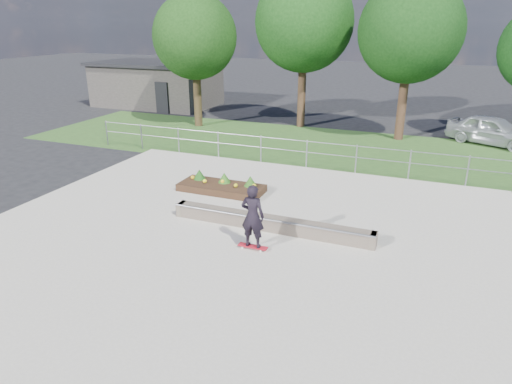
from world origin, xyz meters
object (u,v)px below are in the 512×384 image
(planter_bed, at_px, (222,186))
(skateboarder, at_px, (253,216))
(grind_ledge, at_px, (270,223))
(parked_car, at_px, (492,130))

(planter_bed, height_order, skateboarder, skateboarder)
(grind_ledge, xyz_separation_m, parked_car, (6.57, 13.26, 0.45))
(grind_ledge, bearing_deg, planter_bed, 138.57)
(skateboarder, bearing_deg, grind_ledge, 89.26)
(parked_car, bearing_deg, skateboarder, -179.44)
(planter_bed, relative_size, parked_car, 0.72)
(grind_ledge, height_order, skateboarder, skateboarder)
(planter_bed, distance_m, parked_car, 14.30)
(skateboarder, height_order, parked_car, skateboarder)
(grind_ledge, relative_size, parked_car, 1.44)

